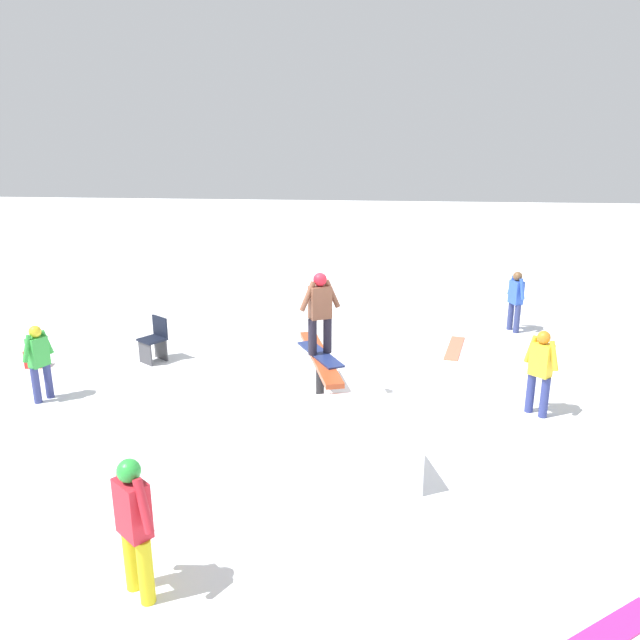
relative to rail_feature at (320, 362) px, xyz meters
The scene contains 12 objects.
ground_plane 0.71m from the rail_feature, ahead, with size 60.00×60.00×0.00m, color white.
rail_feature is the anchor object (origin of this frame).
snow_kicker_ramp 2.12m from the rail_feature, 164.19° to the right, with size 1.80×1.50×0.68m, color white.
main_rider_on_rail 0.82m from the rail_feature, ahead, with size 1.30×0.88×1.38m.
bystander_blue 5.79m from the rail_feature, 43.42° to the right, with size 0.59×0.31×1.37m.
bystander_red 4.84m from the rail_feature, 163.99° to the left, with size 0.50×0.58×1.49m.
bystander_green 4.66m from the rail_feature, 94.30° to the left, with size 0.58×0.30×1.32m.
bystander_yellow 3.49m from the rail_feature, 92.22° to the right, with size 0.48×0.48×1.41m.
loose_snowboard_magenta 5.71m from the rail_feature, 147.88° to the right, with size 1.48×0.28×0.02m, color #CC2A8D.
loose_snowboard_coral 3.91m from the rail_feature, 41.37° to the right, with size 1.50×0.28×0.02m, color #F07151.
folding_chair 3.78m from the rail_feature, 64.55° to the left, with size 0.61×0.61×0.88m.
backpack_on_snow 5.75m from the rail_feature, 79.02° to the left, with size 0.30×0.22×0.34m, color red.
Camera 1 is at (-9.53, -0.90, 4.41)m, focal length 35.00 mm.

